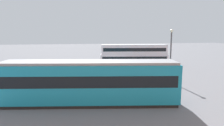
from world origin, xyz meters
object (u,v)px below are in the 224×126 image
at_px(tram_yellow, 89,82).
at_px(pedestrian_near_railing, 106,71).
at_px(street_lamp, 171,51).
at_px(pedestrian_crossing, 149,76).
at_px(info_sign, 50,68).
at_px(double_decker_bus, 134,55).

xyz_separation_m(tram_yellow, pedestrian_near_railing, (-2.67, -8.64, -0.86)).
bearing_deg(street_lamp, pedestrian_crossing, 4.96).
bearing_deg(info_sign, tram_yellow, 116.26).
distance_m(tram_yellow, pedestrian_crossing, 8.98).
xyz_separation_m(double_decker_bus, pedestrian_crossing, (2.11, 12.92, -1.00)).
bearing_deg(pedestrian_crossing, street_lamp, -175.04).
bearing_deg(pedestrian_near_railing, info_sign, 4.25).
height_order(double_decker_bus, info_sign, double_decker_bus).
bearing_deg(info_sign, pedestrian_near_railing, -175.75).
height_order(pedestrian_crossing, info_sign, info_sign).
xyz_separation_m(tram_yellow, info_sign, (4.02, -8.15, -0.20)).
distance_m(pedestrian_near_railing, street_lamp, 8.29).
bearing_deg(street_lamp, info_sign, -10.50).
height_order(info_sign, street_lamp, street_lamp).
bearing_deg(street_lamp, double_decker_bus, -87.24).
xyz_separation_m(double_decker_bus, pedestrian_near_railing, (6.60, 9.62, -0.95)).
relative_size(pedestrian_crossing, street_lamp, 0.26).
bearing_deg(double_decker_bus, info_sign, 37.26).
bearing_deg(pedestrian_crossing, tram_yellow, 36.69).
distance_m(double_decker_bus, pedestrian_near_railing, 11.70).
bearing_deg(pedestrian_near_railing, tram_yellow, 72.86).
height_order(tram_yellow, info_sign, tram_yellow).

